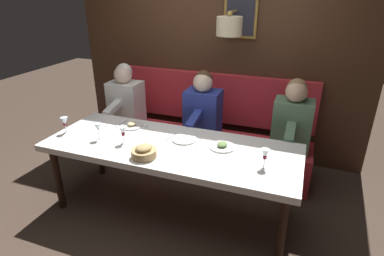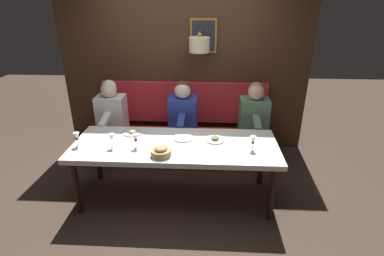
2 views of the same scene
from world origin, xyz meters
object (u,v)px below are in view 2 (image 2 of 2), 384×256
(wine_glass_3, at_px, (136,138))
(diner_middle, at_px, (111,109))
(diner_near, at_px, (183,111))
(bread_bowl, at_px, (161,152))
(wine_glass_1, at_px, (77,137))
(wine_glass_2, at_px, (253,140))
(wine_glass_0, at_px, (112,138))
(diner_nearest, at_px, (254,112))
(dining_table, at_px, (175,149))

(wine_glass_3, bearing_deg, diner_middle, 30.37)
(diner_near, height_order, bread_bowl, diner_near)
(diner_middle, xyz_separation_m, wine_glass_1, (-0.99, 0.09, 0.04))
(diner_near, distance_m, wine_glass_3, 1.09)
(diner_near, xyz_separation_m, wine_glass_2, (-0.98, -0.86, 0.04))
(diner_middle, distance_m, wine_glass_2, 2.13)
(wine_glass_1, relative_size, bread_bowl, 0.75)
(diner_middle, distance_m, wine_glass_1, 1.00)
(wine_glass_0, relative_size, wine_glass_3, 1.00)
(wine_glass_2, bearing_deg, diner_near, 40.97)
(diner_nearest, distance_m, wine_glass_1, 2.34)
(wine_glass_0, relative_size, wine_glass_2, 1.00)
(diner_near, relative_size, wine_glass_3, 4.82)
(wine_glass_0, height_order, wine_glass_3, same)
(diner_middle, bearing_deg, wine_glass_2, -117.56)
(diner_nearest, xyz_separation_m, wine_glass_1, (-0.99, 2.12, 0.04))
(diner_near, distance_m, diner_middle, 1.03)
(dining_table, distance_m, diner_nearest, 1.36)
(dining_table, distance_m, bread_bowl, 0.33)
(wine_glass_1, distance_m, wine_glass_2, 1.97)
(wine_glass_2, bearing_deg, diner_nearest, -8.56)
(wine_glass_3, bearing_deg, wine_glass_0, 92.26)
(diner_middle, distance_m, bread_bowl, 1.47)
(wine_glass_3, bearing_deg, bread_bowl, -119.54)
(diner_near, height_order, wine_glass_0, diner_near)
(bread_bowl, bearing_deg, wine_glass_3, 60.46)
(diner_nearest, distance_m, wine_glass_3, 1.76)
(wine_glass_0, bearing_deg, dining_table, -79.80)
(diner_nearest, height_order, diner_near, same)
(dining_table, relative_size, bread_bowl, 10.77)
(dining_table, bearing_deg, diner_nearest, -49.19)
(diner_middle, height_order, bread_bowl, diner_middle)
(dining_table, xyz_separation_m, wine_glass_1, (-0.11, 1.10, 0.18))
(wine_glass_2, bearing_deg, diner_middle, 62.44)
(dining_table, xyz_separation_m, diner_middle, (0.88, 1.01, 0.14))
(wine_glass_2, bearing_deg, wine_glass_1, 90.29)
(diner_near, relative_size, wine_glass_0, 4.82)
(dining_table, height_order, wine_glass_1, wine_glass_1)
(dining_table, height_order, diner_near, diner_near)
(diner_near, relative_size, bread_bowl, 3.60)
(wine_glass_0, xyz_separation_m, bread_bowl, (-0.16, -0.58, -0.07))
(wine_glass_0, height_order, wine_glass_1, same)
(diner_middle, bearing_deg, diner_near, -90.00)
(wine_glass_3, bearing_deg, wine_glass_2, -89.47)
(diner_middle, relative_size, wine_glass_0, 4.82)
(wine_glass_1, xyz_separation_m, bread_bowl, (-0.18, -0.98, -0.07))
(diner_nearest, relative_size, diner_near, 1.00)
(diner_nearest, xyz_separation_m, diner_middle, (0.00, 2.03, 0.00))
(dining_table, relative_size, diner_nearest, 2.99)
(bread_bowl, bearing_deg, wine_glass_2, -79.38)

